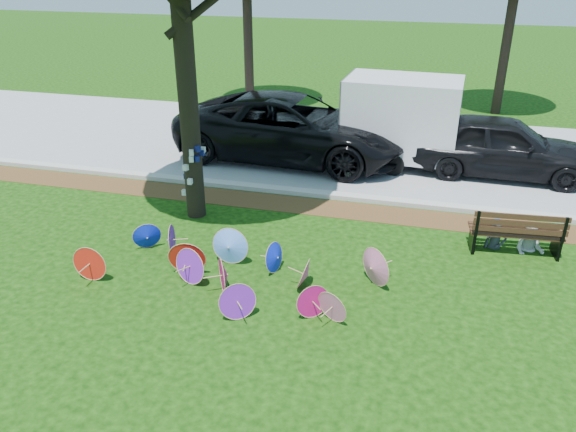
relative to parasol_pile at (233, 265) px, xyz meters
The scene contains 11 objects.
ground 0.85m from the parasol_pile, 70.97° to the right, with size 90.00×90.00×0.00m, color black.
mulch_strip 3.79m from the parasol_pile, 86.17° to the left, with size 90.00×1.00×0.01m, color #472D16.
curb 4.48m from the parasol_pile, 86.77° to the left, with size 90.00×0.30×0.12m, color #B7B5AD.
street 8.63m from the parasol_pile, 88.32° to the left, with size 90.00×8.00×0.01m, color gray.
parasol_pile is the anchor object (origin of this frame).
black_van 7.18m from the parasol_pile, 95.28° to the left, with size 3.18×6.89×1.91m, color black.
dark_pickup 9.02m from the parasol_pile, 53.62° to the left, with size 2.00×4.97×1.69m, color black.
cargo_trailer 7.96m from the parasol_pile, 71.36° to the left, with size 3.18×2.02×2.83m, color silver.
park_bench 5.94m from the parasol_pile, 26.48° to the left, with size 1.89×0.72×0.99m, color black, non-canonical shape.
person_left 5.66m from the parasol_pile, 28.52° to the left, with size 0.47×0.31×1.29m, color #373C4B.
person_right 6.28m from the parasol_pile, 25.47° to the left, with size 0.61×0.48×1.26m, color silver.
Camera 1 is at (3.10, -7.94, 5.81)m, focal length 35.00 mm.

